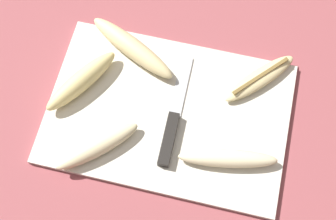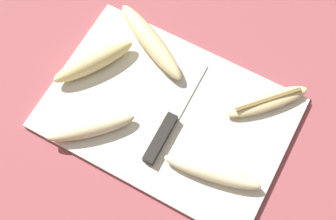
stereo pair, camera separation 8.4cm
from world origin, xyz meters
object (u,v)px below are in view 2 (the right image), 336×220
Objects in this scene: banana_mellow_near at (267,102)px; banana_cream_curved at (91,127)px; banana_ripe_center at (151,41)px; knife at (166,129)px; banana_golden_short at (93,61)px; banana_pale_long at (212,172)px.

banana_mellow_near is 1.01× the size of banana_cream_curved.
knife is at bearing -51.98° from banana_ripe_center.
banana_golden_short is at bearing 119.45° from banana_cream_curved.
banana_ripe_center is 0.27m from banana_pale_long.
knife is 0.17m from banana_ripe_center.
banana_mellow_near is at bearing -0.87° from banana_ripe_center.
banana_golden_short is at bearing -129.39° from banana_ripe_center.
banana_cream_curved is (-0.12, -0.06, 0.01)m from knife.
knife is 0.13m from banana_cream_curved.
banana_mellow_near is 0.90× the size of banana_golden_short.
banana_ripe_center is at bearing 141.62° from banana_pale_long.
banana_cream_curved is 0.20m from banana_ripe_center.
banana_ripe_center is 1.21× the size of banana_golden_short.
banana_pale_long is at bearing -15.89° from banana_golden_short.
banana_pale_long is (0.11, -0.03, 0.01)m from knife.
banana_mellow_near is at bearing 37.80° from banana_cream_curved.
banana_ripe_center is at bearing 87.36° from banana_cream_curved.
knife is at bearing -135.74° from banana_mellow_near.
banana_golden_short is at bearing -165.05° from banana_mellow_near.
banana_ripe_center reaches higher than banana_pale_long.
banana_pale_long is (0.21, -0.17, -0.00)m from banana_ripe_center.
banana_ripe_center is (-0.11, 0.14, 0.01)m from knife.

